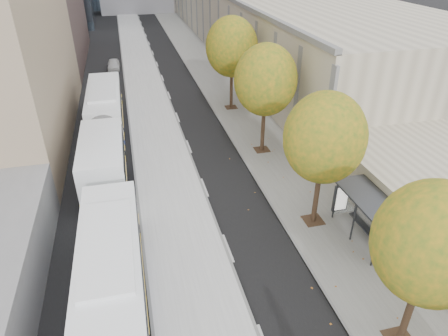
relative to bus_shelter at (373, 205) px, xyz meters
name	(u,v)px	position (x,y,z in m)	size (l,w,h in m)	color
bus_platform	(148,100)	(-9.56, 24.04, -2.11)	(4.25, 150.00, 0.15)	#AFAFAF
sidewalk	(226,93)	(-1.56, 24.04, -2.15)	(4.75, 150.00, 0.08)	gray
building_tan	(249,7)	(9.81, 53.04, 1.81)	(18.00, 92.00, 8.00)	#A09681
bus_shelter	(373,205)	(0.00, 0.00, 0.00)	(1.90, 4.40, 2.53)	#383A3F
tree_b	(432,244)	(-2.09, -5.96, 2.85)	(4.00, 4.00, 6.97)	#2E2114
tree_c	(324,138)	(-2.09, 2.04, 3.06)	(4.20, 4.20, 7.28)	#2E2114
tree_d	(266,80)	(-2.09, 11.04, 3.28)	(4.40, 4.40, 7.60)	#2E2114
tree_e	(232,47)	(-2.09, 20.04, 3.50)	(4.60, 4.60, 7.92)	#2E2114
bus_far	(104,125)	(-13.44, 14.81, -0.51)	(2.84, 18.46, 3.07)	white
distant_car	(113,64)	(-12.69, 36.06, -1.60)	(1.40, 3.47, 1.18)	#BCBCBC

